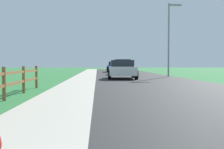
{
  "coord_description": "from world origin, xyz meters",
  "views": [
    {
      "loc": [
        0.13,
        0.44,
        1.12
      ],
      "look_at": [
        0.55,
        8.6,
        0.81
      ],
      "focal_mm": 44.86,
      "sensor_mm": 36.0,
      "label": 1
    }
  ],
  "objects_px": {
    "parked_car_silver": "(122,67)",
    "street_lamp": "(170,33)",
    "parked_car_blue": "(115,66)",
    "parked_suv_white": "(122,69)"
  },
  "relations": [
    {
      "from": "parked_suv_white",
      "to": "street_lamp",
      "type": "height_order",
      "value": "street_lamp"
    },
    {
      "from": "parked_suv_white",
      "to": "parked_car_silver",
      "type": "relative_size",
      "value": 0.88
    },
    {
      "from": "parked_car_silver",
      "to": "parked_suv_white",
      "type": "bearing_deg",
      "value": -95.13
    },
    {
      "from": "parked_car_silver",
      "to": "street_lamp",
      "type": "relative_size",
      "value": 0.77
    },
    {
      "from": "parked_car_blue",
      "to": "parked_suv_white",
      "type": "bearing_deg",
      "value": -91.63
    },
    {
      "from": "parked_car_silver",
      "to": "street_lamp",
      "type": "distance_m",
      "value": 7.29
    },
    {
      "from": "parked_suv_white",
      "to": "street_lamp",
      "type": "bearing_deg",
      "value": 33.32
    },
    {
      "from": "parked_suv_white",
      "to": "parked_car_silver",
      "type": "distance_m",
      "value": 8.5
    },
    {
      "from": "parked_car_blue",
      "to": "street_lamp",
      "type": "relative_size",
      "value": 0.67
    },
    {
      "from": "parked_suv_white",
      "to": "parked_car_blue",
      "type": "bearing_deg",
      "value": 88.37
    }
  ]
}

